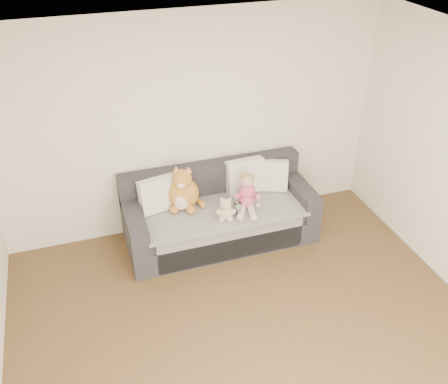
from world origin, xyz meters
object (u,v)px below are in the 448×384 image
Objects in this scene: sofa at (219,215)px; teddy_bear at (226,211)px; plush_cat at (183,192)px; toddler at (247,194)px; sippy_cup at (237,208)px.

sofa is 0.42m from teddy_bear.
teddy_bear is (0.38, -0.39, -0.09)m from plush_cat.
toddler is 0.34m from teddy_bear.
teddy_bear is (-0.02, -0.32, 0.28)m from sofa.
sippy_cup is (0.16, 0.07, -0.05)m from teddy_bear.
teddy_bear is (-0.30, -0.15, -0.07)m from toddler.
toddler is at bearing 0.85° from plush_cat.
teddy_bear is 2.23× the size of sippy_cup.
sippy_cup is at bearing 40.26° from teddy_bear.
sofa is 17.14× the size of sippy_cup.
plush_cat is 1.92× the size of teddy_bear.
plush_cat reaches higher than teddy_bear.
sippy_cup is at bearing -131.75° from toddler.
teddy_bear is at bearing -94.00° from sofa.
sofa is 0.37m from sippy_cup.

